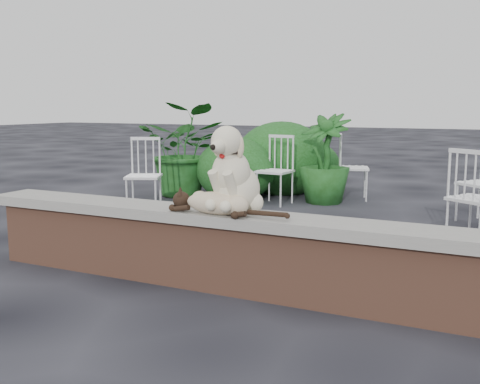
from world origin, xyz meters
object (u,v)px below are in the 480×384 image
at_px(chair_c, 476,197).
at_px(chair_e, 353,167).
at_px(chair_a, 143,175).
at_px(dog, 237,168).
at_px(chair_b, 275,170).
at_px(potted_plant_a, 185,150).
at_px(potted_plant_b, 325,159).
at_px(cat, 217,202).

relative_size(chair_c, chair_e, 1.00).
bearing_deg(chair_e, chair_a, 117.06).
xyz_separation_m(dog, chair_e, (-0.22, 4.27, -0.43)).
distance_m(dog, chair_c, 2.67).
distance_m(dog, chair_b, 3.61).
xyz_separation_m(chair_c, chair_e, (-1.73, 2.11, 0.00)).
bearing_deg(potted_plant_a, chair_b, -3.50).
bearing_deg(potted_plant_b, chair_c, -39.29).
bearing_deg(chair_e, cat, 165.08).
bearing_deg(chair_e, dog, 166.21).
xyz_separation_m(dog, potted_plant_a, (-2.57, 3.51, -0.21)).
height_order(cat, chair_b, chair_b).
bearing_deg(potted_plant_a, dog, -53.79).
distance_m(chair_a, potted_plant_a, 1.35).
bearing_deg(chair_e, potted_plant_a, 91.22).
bearing_deg(cat, chair_c, 61.22).
height_order(potted_plant_a, potted_plant_b, potted_plant_a).
bearing_deg(potted_plant_a, chair_c, -18.32).
relative_size(chair_b, chair_e, 1.00).
relative_size(dog, potted_plant_b, 0.52).
bearing_deg(chair_a, potted_plant_a, 73.63).
relative_size(dog, chair_c, 0.68).
bearing_deg(cat, chair_e, 97.60).
bearing_deg(potted_plant_a, potted_plant_b, 8.22).
bearing_deg(chair_b, dog, -67.48).
height_order(dog, chair_e, dog).
distance_m(cat, chair_c, 2.81).
xyz_separation_m(dog, chair_c, (1.51, 2.16, -0.43)).
bearing_deg(chair_e, chair_b, 117.72).
height_order(cat, chair_e, chair_e).
bearing_deg(potted_plant_b, chair_e, 58.22).
relative_size(cat, potted_plant_a, 0.78).
xyz_separation_m(chair_b, potted_plant_a, (-1.48, 0.09, 0.22)).
height_order(dog, chair_a, dog).
height_order(chair_b, chair_c, same).
distance_m(dog, chair_a, 3.27).
bearing_deg(chair_e, potted_plant_b, 131.50).
xyz_separation_m(potted_plant_a, potted_plant_b, (2.06, 0.30, -0.07)).
bearing_deg(cat, potted_plant_a, 130.03).
bearing_deg(dog, cat, -112.27).
relative_size(dog, chair_e, 0.68).
height_order(cat, potted_plant_b, potted_plant_b).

